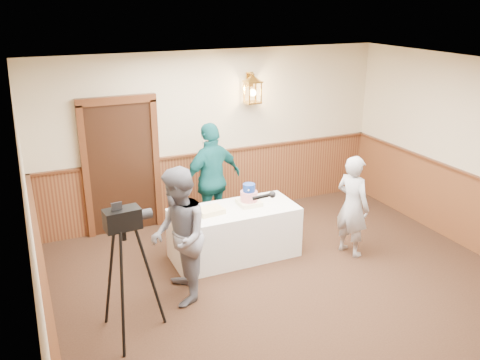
% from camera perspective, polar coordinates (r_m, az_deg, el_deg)
% --- Properties ---
extents(ground, '(7.00, 7.00, 0.00)m').
position_cam_1_polar(ground, '(6.26, 9.64, -15.34)').
color(ground, black).
rests_on(ground, ground).
extents(room_shell, '(6.02, 7.02, 2.81)m').
position_cam_1_polar(room_shell, '(5.85, 7.62, -0.89)').
color(room_shell, beige).
rests_on(room_shell, ground).
extents(display_table, '(1.80, 0.80, 0.75)m').
position_cam_1_polar(display_table, '(7.36, -0.64, -5.93)').
color(display_table, white).
rests_on(display_table, ground).
extents(tiered_cake, '(0.31, 0.31, 0.32)m').
position_cam_1_polar(tiered_cake, '(7.30, 1.01, -1.88)').
color(tiered_cake, '#FFF1C4').
rests_on(tiered_cake, display_table).
extents(sheet_cake_yellow, '(0.38, 0.30, 0.07)m').
position_cam_1_polar(sheet_cake_yellow, '(7.06, -3.35, -3.47)').
color(sheet_cake_yellow, '#FFD898').
rests_on(sheet_cake_yellow, display_table).
extents(sheet_cake_green, '(0.34, 0.28, 0.08)m').
position_cam_1_polar(sheet_cake_green, '(7.13, -5.93, -3.27)').
color(sheet_cake_green, '#9DDE9F').
rests_on(sheet_cake_green, display_table).
extents(interviewer, '(1.51, 0.94, 1.72)m').
position_cam_1_polar(interviewer, '(6.19, -6.91, -6.35)').
color(interviewer, slate).
rests_on(interviewer, ground).
extents(baker, '(0.49, 0.62, 1.50)m').
position_cam_1_polar(baker, '(7.47, 12.51, -2.86)').
color(baker, '#A4A4AA').
rests_on(baker, ground).
extents(assistant_p, '(1.14, 0.71, 1.81)m').
position_cam_1_polar(assistant_p, '(7.90, -3.13, 0.04)').
color(assistant_p, '#135A5E').
rests_on(assistant_p, ground).
extents(tv_camera_rig, '(0.60, 0.56, 1.52)m').
position_cam_1_polar(tv_camera_rig, '(5.74, -12.50, -10.92)').
color(tv_camera_rig, black).
rests_on(tv_camera_rig, ground).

